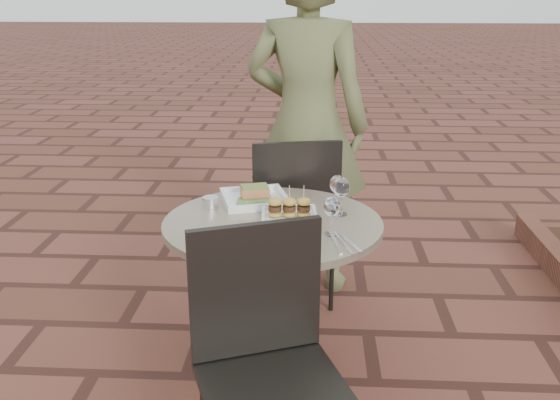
# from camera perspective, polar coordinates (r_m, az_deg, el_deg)

# --- Properties ---
(ground) EXTENTS (60.00, 60.00, 0.00)m
(ground) POSITION_cam_1_polar(r_m,az_deg,el_deg) (2.85, 0.01, -16.09)
(ground) COLOR brown
(ground) RESTS_ON ground
(cafe_table) EXTENTS (0.90, 0.90, 0.73)m
(cafe_table) POSITION_cam_1_polar(r_m,az_deg,el_deg) (2.65, -0.65, -6.89)
(cafe_table) COLOR gray
(cafe_table) RESTS_ON ground
(chair_far) EXTENTS (0.52, 0.52, 0.93)m
(chair_far) POSITION_cam_1_polar(r_m,az_deg,el_deg) (3.22, 1.23, -0.83)
(chair_far) COLOR black
(chair_far) RESTS_ON ground
(chair_near) EXTENTS (0.57, 0.57, 0.93)m
(chair_near) POSITION_cam_1_polar(r_m,az_deg,el_deg) (2.04, -1.35, -13.21)
(chair_near) COLOR black
(chair_near) RESTS_ON ground
(diner) EXTENTS (0.76, 0.59, 1.86)m
(diner) POSITION_cam_1_polar(r_m,az_deg,el_deg) (3.40, 2.46, 6.89)
(diner) COLOR #52572F
(diner) RESTS_ON ground
(plate_salmon) EXTENTS (0.34, 0.34, 0.08)m
(plate_salmon) POSITION_cam_1_polar(r_m,az_deg,el_deg) (2.77, -2.33, 0.26)
(plate_salmon) COLOR white
(plate_salmon) RESTS_ON cafe_table
(plate_sliders) EXTENTS (0.24, 0.24, 0.15)m
(plate_sliders) POSITION_cam_1_polar(r_m,az_deg,el_deg) (2.55, 0.85, -1.12)
(plate_sliders) COLOR white
(plate_sliders) RESTS_ON cafe_table
(plate_tuna) EXTENTS (0.31, 0.31, 0.03)m
(plate_tuna) POSITION_cam_1_polar(r_m,az_deg,el_deg) (2.29, -1.78, -3.97)
(plate_tuna) COLOR white
(plate_tuna) RESTS_ON cafe_table
(wine_glass_right) EXTENTS (0.07, 0.07, 0.15)m
(wine_glass_right) POSITION_cam_1_polar(r_m,az_deg,el_deg) (2.38, 4.76, -0.72)
(wine_glass_right) COLOR white
(wine_glass_right) RESTS_ON cafe_table
(wine_glass_mid) EXTENTS (0.06, 0.06, 0.15)m
(wine_glass_mid) POSITION_cam_1_polar(r_m,az_deg,el_deg) (2.67, 5.24, 1.38)
(wine_glass_mid) COLOR white
(wine_glass_mid) RESTS_ON cafe_table
(wine_glass_far) EXTENTS (0.07, 0.07, 0.16)m
(wine_glass_far) POSITION_cam_1_polar(r_m,az_deg,el_deg) (2.59, 5.61, 1.08)
(wine_glass_far) COLOR white
(wine_glass_far) RESTS_ON cafe_table
(steel_ramekin) EXTENTS (0.07, 0.07, 0.05)m
(steel_ramekin) POSITION_cam_1_polar(r_m,az_deg,el_deg) (2.70, -6.39, -0.24)
(steel_ramekin) COLOR silver
(steel_ramekin) RESTS_ON cafe_table
(cutlery_set) EXTENTS (0.16, 0.24, 0.00)m
(cutlery_set) POSITION_cam_1_polar(r_m,az_deg,el_deg) (2.34, 5.78, -3.90)
(cutlery_set) COLOR silver
(cutlery_set) RESTS_ON cafe_table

